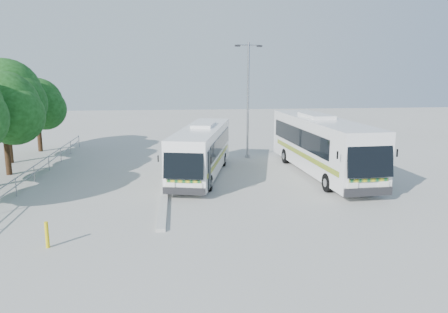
{
  "coord_description": "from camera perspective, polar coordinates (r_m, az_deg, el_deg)",
  "views": [
    {
      "loc": [
        -1.5,
        -23.05,
        6.52
      ],
      "look_at": [
        1.06,
        1.1,
        1.68
      ],
      "focal_mm": 35.0,
      "sensor_mm": 36.0,
      "label": 1
    }
  ],
  "objects": [
    {
      "name": "railing",
      "position": [
        28.93,
        -23.0,
        -1.17
      ],
      "size": [
        0.06,
        22.0,
        1.0
      ],
      "color": "gray",
      "rests_on": "ground"
    },
    {
      "name": "tree_far_c",
      "position": [
        30.17,
        -26.79,
        5.76
      ],
      "size": [
        4.97,
        4.69,
        6.49
      ],
      "color": "#382314",
      "rests_on": "ground"
    },
    {
      "name": "coach_adjacent",
      "position": [
        28.09,
        12.59,
        1.58
      ],
      "size": [
        3.35,
        12.82,
        3.52
      ],
      "rotation": [
        0.0,
        0.0,
        0.06
      ],
      "color": "silver",
      "rests_on": "ground"
    },
    {
      "name": "bollard",
      "position": [
        17.71,
        -22.12,
        -9.46
      ],
      "size": [
        0.17,
        0.17,
        1.01
      ],
      "primitive_type": "cylinder",
      "rotation": [
        0.0,
        0.0,
        0.24
      ],
      "color": "#D9BD0C",
      "rests_on": "ground"
    },
    {
      "name": "kerb_divider",
      "position": [
        25.87,
        -7.64,
        -3.26
      ],
      "size": [
        0.4,
        16.0,
        0.15
      ],
      "primitive_type": "cube",
      "color": "#B2B2AD",
      "rests_on": "ground"
    },
    {
      "name": "tree_far_d",
      "position": [
        34.01,
        -26.58,
        7.21
      ],
      "size": [
        5.62,
        5.3,
        7.33
      ],
      "color": "#382314",
      "rests_on": "ground"
    },
    {
      "name": "coach_main",
      "position": [
        27.08,
        -2.95,
        0.9
      ],
      "size": [
        4.54,
        11.09,
        3.02
      ],
      "rotation": [
        0.0,
        0.0,
        -0.22
      ],
      "color": "white",
      "rests_on": "ground"
    },
    {
      "name": "tree_far_e",
      "position": [
        38.1,
        -23.16,
        6.4
      ],
      "size": [
        4.54,
        4.28,
        5.92
      ],
      "color": "#382314",
      "rests_on": "ground"
    },
    {
      "name": "ground",
      "position": [
        24.0,
        -2.24,
        -4.51
      ],
      "size": [
        100.0,
        100.0,
        0.0
      ],
      "primitive_type": "plane",
      "color": "#A3A39E",
      "rests_on": "ground"
    },
    {
      "name": "lamppost",
      "position": [
        32.43,
        3.16,
        7.99
      ],
      "size": [
        2.06,
        0.61,
        8.47
      ],
      "rotation": [
        0.0,
        0.0,
        0.2
      ],
      "color": "#909398",
      "rests_on": "ground"
    }
  ]
}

